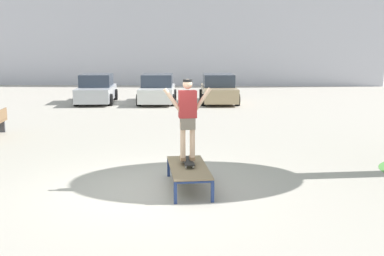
{
  "coord_description": "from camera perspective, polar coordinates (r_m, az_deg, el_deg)",
  "views": [
    {
      "loc": [
        1.28,
        -8.89,
        2.87
      ],
      "look_at": [
        0.77,
        1.59,
        1.0
      ],
      "focal_mm": 42.22,
      "sensor_mm": 36.0,
      "label": 1
    }
  ],
  "objects": [
    {
      "name": "building_facade",
      "position": [
        37.0,
        -4.85,
        13.44
      ],
      "size": [
        35.09,
        4.0,
        10.1
      ],
      "primitive_type": "cube",
      "color": "silver",
      "rests_on": "ground"
    },
    {
      "name": "skate_box",
      "position": [
        9.33,
        -0.45,
        -5.16
      ],
      "size": [
        1.07,
        2.0,
        0.46
      ],
      "color": "navy",
      "rests_on": "ground"
    },
    {
      "name": "skater",
      "position": [
        9.25,
        -0.56,
        1.78
      ],
      "size": [
        0.99,
        0.34,
        1.69
      ],
      "color": "beige",
      "rests_on": "skateboard"
    },
    {
      "name": "car_tan",
      "position": [
        23.97,
        3.37,
        4.86
      ],
      "size": [
        2.14,
        4.31,
        1.5
      ],
      "color": "tan",
      "rests_on": "ground"
    },
    {
      "name": "car_white",
      "position": [
        23.93,
        -4.39,
        4.84
      ],
      "size": [
        2.1,
        4.29,
        1.5
      ],
      "color": "silver",
      "rests_on": "ground"
    },
    {
      "name": "skateboard",
      "position": [
        9.44,
        -0.55,
        -4.21
      ],
      "size": [
        0.35,
        0.82,
        0.09
      ],
      "color": "black",
      "rests_on": "skate_box"
    },
    {
      "name": "car_silver",
      "position": [
        24.44,
        -11.96,
        4.77
      ],
      "size": [
        2.28,
        4.37,
        1.5
      ],
      "color": "#B7BABF",
      "rests_on": "ground"
    },
    {
      "name": "ground_plane",
      "position": [
        9.43,
        -5.22,
        -7.66
      ],
      "size": [
        120.0,
        120.0,
        0.0
      ],
      "primitive_type": "plane",
      "color": "#B2AA9E"
    }
  ]
}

